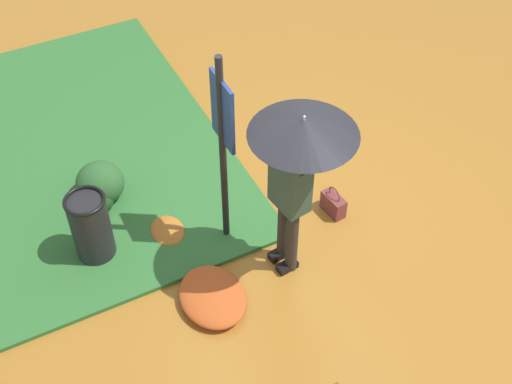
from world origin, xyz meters
The scene contains 9 objects.
ground_plane centered at (0.00, 0.00, 0.00)m, with size 18.00×18.00×0.00m, color #9E6623.
grass_verge centered at (-2.46, -1.98, 0.03)m, with size 4.80×4.00×0.05m.
person_with_umbrella centered at (0.27, -0.19, 1.55)m, with size 0.96×0.96×2.04m.
info_sign_post centered at (-0.41, -0.59, 1.44)m, with size 0.44×0.07×2.30m.
handbag centered at (-0.18, 0.60, 0.13)m, with size 0.31×0.17×0.37m.
trash_bin centered at (-0.79, -1.91, 0.42)m, with size 0.42×0.42×0.83m.
shrub_cluster centered at (-1.51, -1.62, 0.23)m, with size 0.59×0.54×0.48m.
leaf_pile_near_person centered at (0.31, -1.09, 0.09)m, with size 0.79×0.64×0.17m.
leaf_pile_by_bench centered at (-0.72, -1.15, 0.05)m, with size 0.44×0.36×0.10m.
Camera 1 is at (4.06, -2.52, 5.65)m, focal length 48.56 mm.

